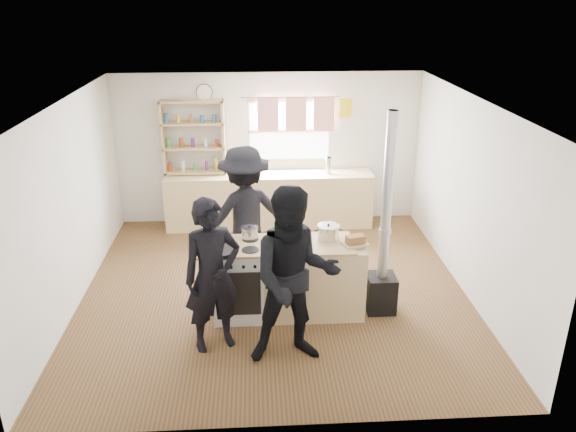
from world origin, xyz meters
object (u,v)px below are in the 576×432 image
object	(u,v)px
roast_tray	(286,240)
flue_heater	(383,262)
skillet_greens	(222,251)
cooking_island	(288,278)
bread_board	(355,241)
stockpot_stove	(250,233)
person_near_left	(213,276)
thermos	(328,165)
person_far	(245,215)
person_near_right	(295,277)
stockpot_counter	(328,232)

from	to	relation	value
roast_tray	flue_heater	bearing A→B (deg)	-2.41
roast_tray	skillet_greens	bearing A→B (deg)	-160.72
cooking_island	bread_board	distance (m)	0.94
stockpot_stove	person_near_left	distance (m)	0.92
thermos	person_far	bearing A→B (deg)	-126.12
bread_board	flue_heater	world-z (taller)	flue_heater
stockpot_stove	person_far	world-z (taller)	person_far
person_near_right	cooking_island	bearing A→B (deg)	87.49
thermos	person_near_right	xyz separation A→B (m)	(-0.82, -3.69, -0.06)
thermos	bread_board	size ratio (longest dim) A/B	0.82
roast_tray	stockpot_stove	world-z (taller)	stockpot_stove
cooking_island	person_far	world-z (taller)	person_far
person_near_left	person_far	bearing A→B (deg)	56.81
thermos	roast_tray	world-z (taller)	thermos
stockpot_stove	person_far	bearing A→B (deg)	95.16
stockpot_counter	thermos	bearing A→B (deg)	82.72
roast_tray	stockpot_counter	size ratio (longest dim) A/B	1.45
thermos	person_far	distance (m)	2.29
cooking_island	person_far	size ratio (longest dim) A/B	1.05
bread_board	roast_tray	bearing A→B (deg)	171.85
flue_heater	person_near_right	size ratio (longest dim) A/B	1.28
roast_tray	person_near_left	distance (m)	1.07
flue_heater	skillet_greens	bearing A→B (deg)	-173.80
thermos	flue_heater	world-z (taller)	flue_heater
cooking_island	person_far	bearing A→B (deg)	119.25
skillet_greens	stockpot_counter	bearing A→B (deg)	14.72
thermos	stockpot_stove	xyz separation A→B (m)	(-1.28, -2.59, -0.03)
person_near_left	person_far	size ratio (longest dim) A/B	0.93
skillet_greens	person_near_right	xyz separation A→B (m)	(0.77, -0.70, 0.02)
bread_board	flue_heater	bearing A→B (deg)	10.59
cooking_island	roast_tray	size ratio (longest dim) A/B	5.12
stockpot_counter	bread_board	size ratio (longest dim) A/B	0.81
skillet_greens	person_near_right	bearing A→B (deg)	-42.11
stockpot_stove	roast_tray	bearing A→B (deg)	-19.07
roast_tray	person_far	xyz separation A→B (m)	(-0.49, 0.89, -0.03)
cooking_island	person_near_right	size ratio (longest dim) A/B	1.01
stockpot_counter	bread_board	xyz separation A→B (m)	(0.29, -0.19, -0.04)
skillet_greens	stockpot_stove	xyz separation A→B (m)	(0.31, 0.40, 0.05)
stockpot_stove	person_near_left	bearing A→B (deg)	-115.92
roast_tray	thermos	bearing A→B (deg)	72.58
stockpot_stove	thermos	bearing A→B (deg)	63.67
person_near_left	stockpot_counter	bearing A→B (deg)	7.92
thermos	bread_board	xyz separation A→B (m)	(-0.05, -2.85, -0.05)
bread_board	stockpot_stove	bearing A→B (deg)	168.00
flue_heater	person_far	world-z (taller)	flue_heater
flue_heater	person_far	xyz separation A→B (m)	(-1.66, 0.94, 0.28)
cooking_island	bread_board	bearing A→B (deg)	-5.85
skillet_greens	person_near_right	distance (m)	1.04
thermos	person_far	world-z (taller)	person_far
skillet_greens	flue_heater	xyz separation A→B (m)	(1.90, 0.21, -0.30)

